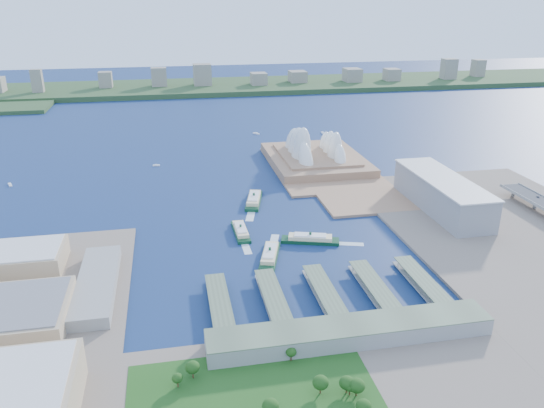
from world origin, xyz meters
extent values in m
plane|color=#101C4C|center=(0.00, 0.00, 0.00)|extent=(3000.00, 3000.00, 0.00)
cube|color=#997153|center=(107.50, 260.00, 1.50)|extent=(135.00, 220.00, 3.00)
cube|color=#2D4926|center=(0.00, 980.00, 6.00)|extent=(2200.00, 260.00, 12.00)
cube|color=gray|center=(195.00, 80.00, 20.50)|extent=(45.00, 155.00, 35.00)
cube|color=gray|center=(15.00, -135.00, 9.00)|extent=(200.00, 28.00, 12.00)
imported|color=slate|center=(304.00, 62.12, 15.48)|extent=(1.75, 4.31, 1.25)
camera|label=1|loc=(-98.06, -427.38, 225.36)|focal=35.00mm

